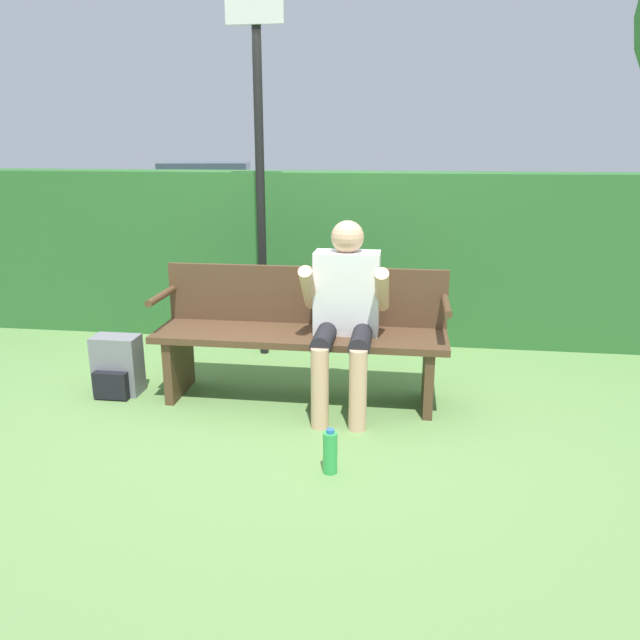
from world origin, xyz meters
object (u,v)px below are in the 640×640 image
at_px(water_bottle, 330,452).
at_px(park_bench, 301,331).
at_px(backpack, 117,367).
at_px(person_seated, 345,306).
at_px(signpost, 259,147).
at_px(parked_car, 206,188).

bearing_deg(water_bottle, park_bench, 107.64).
bearing_deg(water_bottle, backpack, 151.29).
bearing_deg(backpack, person_seated, 0.26).
height_order(park_bench, person_seated, person_seated).
distance_m(water_bottle, signpost, 2.56).
height_order(signpost, parked_car, signpost).
relative_size(backpack, signpost, 0.14).
bearing_deg(parked_car, backpack, -85.60).
bearing_deg(signpost, person_seated, -51.94).
height_order(person_seated, water_bottle, person_seated).
xyz_separation_m(water_bottle, parked_car, (-4.57, 12.16, 0.47)).
distance_m(person_seated, signpost, 1.59).
xyz_separation_m(backpack, parked_car, (-2.95, 11.28, 0.39)).
relative_size(person_seated, signpost, 0.43).
bearing_deg(parked_car, park_bench, -79.44).
height_order(person_seated, signpost, signpost).
bearing_deg(person_seated, water_bottle, -89.09).
bearing_deg(park_bench, backpack, -174.25).
xyz_separation_m(person_seated, parked_car, (-4.55, 11.27, -0.10)).
xyz_separation_m(backpack, water_bottle, (1.61, -0.88, -0.08)).
height_order(park_bench, backpack, park_bench).
relative_size(water_bottle, parked_car, 0.05).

